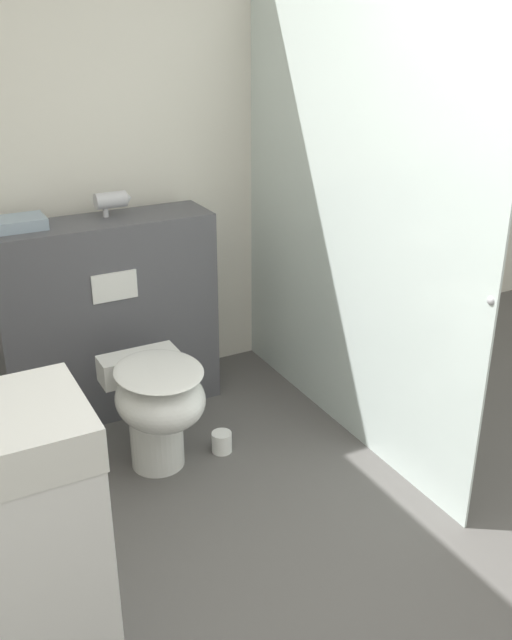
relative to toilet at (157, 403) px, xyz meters
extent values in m
cube|color=silver|center=(0.33, 0.92, 0.91)|extent=(8.00, 0.06, 2.50)
cube|color=#4C4C51|center=(-0.01, 0.64, 0.17)|extent=(1.08, 0.32, 1.02)
cube|color=white|center=(-0.01, 0.47, 0.40)|extent=(0.22, 0.01, 0.14)
cube|color=silver|center=(0.94, -0.04, 0.69)|extent=(0.01, 1.87, 2.06)
sphere|color=#B2B2B7|center=(0.94, -0.95, 0.65)|extent=(0.04, 0.04, 0.04)
cylinder|color=white|center=(0.00, 0.03, -0.16)|extent=(0.24, 0.24, 0.36)
ellipsoid|color=white|center=(0.00, -0.05, 0.05)|extent=(0.39, 0.45, 0.25)
ellipsoid|color=white|center=(0.00, -0.05, 0.18)|extent=(0.38, 0.44, 0.02)
cube|color=white|center=(0.00, 0.23, 0.08)|extent=(0.37, 0.14, 0.12)
cube|color=white|center=(-0.77, -0.86, 0.07)|extent=(0.51, 0.42, 0.82)
cylinder|color=#B7B7BC|center=(0.06, 0.68, 0.76)|extent=(0.15, 0.08, 0.08)
cone|color=#B7B7BC|center=(0.15, 0.68, 0.76)|extent=(0.03, 0.07, 0.07)
cylinder|color=#B7B7BC|center=(0.03, 0.68, 0.72)|extent=(0.03, 0.03, 0.07)
cube|color=#8C9EAD|center=(-0.38, 0.67, 0.71)|extent=(0.24, 0.18, 0.05)
cylinder|color=white|center=(0.30, -0.02, -0.29)|extent=(0.10, 0.10, 0.10)
camera|label=1|loc=(-0.90, -2.63, 1.60)|focal=40.00mm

